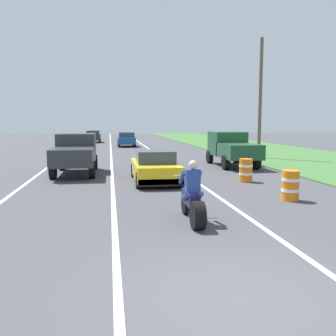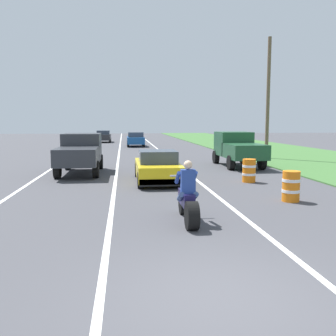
% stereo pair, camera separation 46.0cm
% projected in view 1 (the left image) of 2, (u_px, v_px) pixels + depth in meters
% --- Properties ---
extents(ground_plane, '(160.00, 160.00, 0.00)m').
position_uv_depth(ground_plane, '(241.00, 297.00, 5.61)').
color(ground_plane, '#424247').
extents(lane_stripe_left_solid, '(0.14, 120.00, 0.01)m').
position_uv_depth(lane_stripe_left_solid, '(55.00, 162.00, 24.42)').
color(lane_stripe_left_solid, white).
rests_on(lane_stripe_left_solid, ground).
extents(lane_stripe_right_solid, '(0.14, 120.00, 0.01)m').
position_uv_depth(lane_stripe_right_solid, '(165.00, 160.00, 25.50)').
color(lane_stripe_right_solid, white).
rests_on(lane_stripe_right_solid, ground).
extents(lane_stripe_centre_dashed, '(0.14, 120.00, 0.01)m').
position_uv_depth(lane_stripe_centre_dashed, '(111.00, 161.00, 24.96)').
color(lane_stripe_centre_dashed, white).
rests_on(lane_stripe_centre_dashed, ground).
extents(grass_verge_right, '(10.00, 120.00, 0.06)m').
position_uv_depth(grass_verge_right, '(306.00, 158.00, 27.03)').
color(grass_verge_right, '#3D6B33').
rests_on(grass_verge_right, ground).
extents(motorcycle_with_rider, '(0.70, 2.21, 1.62)m').
position_uv_depth(motorcycle_with_rider, '(193.00, 200.00, 9.68)').
color(motorcycle_with_rider, black).
rests_on(motorcycle_with_rider, ground).
extents(sports_car_yellow, '(1.84, 4.30, 1.37)m').
position_uv_depth(sports_car_yellow, '(155.00, 167.00, 16.34)').
color(sports_car_yellow, yellow).
rests_on(sports_car_yellow, ground).
extents(pickup_truck_left_lane_dark_grey, '(2.02, 4.80, 1.98)m').
position_uv_depth(pickup_truck_left_lane_dark_grey, '(75.00, 152.00, 18.80)').
color(pickup_truck_left_lane_dark_grey, '#2D3035').
rests_on(pickup_truck_left_lane_dark_grey, ground).
extents(pickup_truck_right_shoulder_dark_green, '(2.02, 4.80, 1.98)m').
position_uv_depth(pickup_truck_right_shoulder_dark_green, '(232.00, 147.00, 22.12)').
color(pickup_truck_right_shoulder_dark_green, '#1E4C2D').
rests_on(pickup_truck_right_shoulder_dark_green, ground).
extents(utility_pole_roadside, '(0.24, 0.24, 8.28)m').
position_uv_depth(utility_pole_roadside, '(260.00, 99.00, 26.25)').
color(utility_pole_roadside, brown).
rests_on(utility_pole_roadside, ground).
extents(construction_barrel_nearest, '(0.58, 0.58, 1.00)m').
position_uv_depth(construction_barrel_nearest, '(290.00, 185.00, 12.47)').
color(construction_barrel_nearest, orange).
rests_on(construction_barrel_nearest, ground).
extents(construction_barrel_mid, '(0.58, 0.58, 1.00)m').
position_uv_depth(construction_barrel_mid, '(246.00, 170.00, 16.39)').
color(construction_barrel_mid, orange).
rests_on(construction_barrel_mid, ground).
extents(distant_car_far_ahead, '(1.80, 4.00, 1.50)m').
position_uv_depth(distant_car_far_ahead, '(126.00, 139.00, 39.69)').
color(distant_car_far_ahead, '#194C8C').
rests_on(distant_car_far_ahead, ground).
extents(distant_car_further_ahead, '(1.80, 4.00, 1.50)m').
position_uv_depth(distant_car_further_ahead, '(93.00, 136.00, 47.59)').
color(distant_car_further_ahead, '#262628').
rests_on(distant_car_further_ahead, ground).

